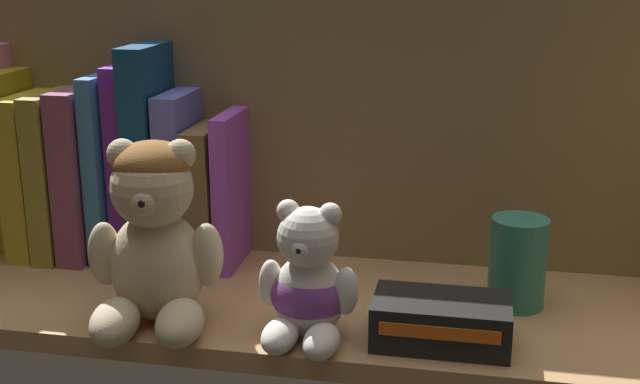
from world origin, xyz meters
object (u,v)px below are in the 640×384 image
book_7 (156,151)px  teddy_bear_larger (154,239)px  book_4 (92,169)px  pillar_candle (518,262)px  book_6 (132,160)px  teddy_bear_smaller (308,286)px  book_1 (18,159)px  book_5 (113,163)px  book_10 (236,186)px  book_9 (213,191)px  small_product_box (441,321)px  book_3 (67,170)px  book_2 (43,170)px  book_8 (185,175)px

book_7 → teddy_bear_larger: size_ratio=1.38×
book_4 → pillar_candle: 47.72cm
book_6 → teddy_bear_smaller: size_ratio=1.72×
book_4 → book_1: bearing=180.0°
book_5 → teddy_bear_larger: 20.92cm
book_5 → book_10: size_ratio=1.22×
book_10 → teddy_bear_larger: 17.37cm
book_5 → teddy_bear_smaller: (25.97, -17.64, -5.31)cm
book_6 → book_9: book_6 is taller
book_9 → small_product_box: 31.31cm
teddy_bear_smaller → small_product_box: 12.02cm
book_4 → book_9: bearing=0.0°
book_6 → pillar_candle: book_6 is taller
book_3 → book_4: bearing=0.0°
book_1 → book_6: (13.98, 0.00, 0.54)cm
book_5 → book_7: (5.18, 0.00, 1.62)cm
book_5 → small_product_box: size_ratio=1.72×
book_5 → book_7: 5.43cm
book_3 → book_5: size_ratio=0.90×
book_2 → book_5: book_5 is taller
teddy_bear_larger → small_product_box: (25.85, 0.72, -6.07)cm
book_6 → book_10: (11.90, 0.00, -2.35)cm
book_2 → book_9: (20.28, 0.00, -1.40)cm
book_1 → teddy_bear_larger: size_ratio=1.19×
book_2 → book_5: bearing=0.0°
book_4 → teddy_bear_smaller: 33.96cm
book_6 → book_8: 6.26cm
book_3 → pillar_candle: 50.69cm
book_1 → book_6: 13.99cm
book_5 → teddy_bear_smaller: size_ratio=1.64×
book_7 → book_8: bearing=0.0°
book_7 → small_product_box: bearing=-27.0°
book_1 → book_6: book_6 is taller
book_4 → book_9: 14.36cm
book_1 → teddy_bear_larger: bearing=-36.3°
pillar_candle → book_9: bearing=167.9°
pillar_candle → book_5: bearing=171.0°
book_9 → teddy_bear_smaller: size_ratio=1.22×
book_1 → book_4: size_ratio=1.08×
book_2 → book_3: (3.01, 0.00, 0.19)cm
book_1 → book_4: (9.00, 0.00, -0.71)cm
book_5 → book_9: bearing=0.0°
teddy_bear_larger → teddy_bear_smaller: bearing=-1.8°
book_9 → teddy_bear_smaller: (14.42, -17.64, -2.70)cm
book_3 → book_9: book_3 is taller
book_6 → teddy_bear_smaller: (23.67, -17.64, -5.82)cm
book_2 → book_3: 3.02cm
book_9 → book_6: bearing=180.0°
book_10 → book_3: bearing=180.0°
book_1 → book_9: book_1 is taller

